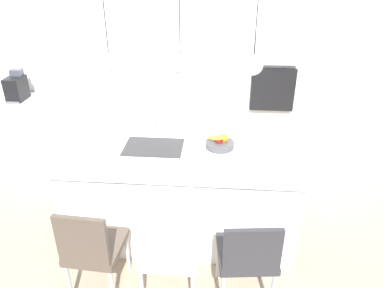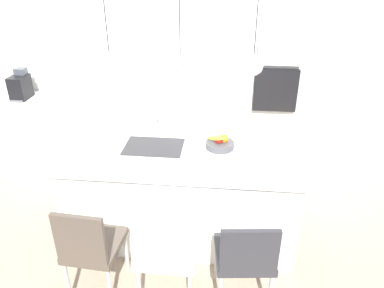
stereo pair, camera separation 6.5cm
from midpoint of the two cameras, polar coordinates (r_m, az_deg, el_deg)
name	(u,v)px [view 2 (the right image)]	position (r m, az deg, el deg)	size (l,w,h in m)	color
floor	(183,226)	(4.07, -0.96, -12.47)	(6.60, 6.60, 0.00)	tan
back_wall	(197,65)	(4.94, 1.23, 12.08)	(6.00, 0.10, 2.60)	white
kitchen_island	(182,189)	(3.78, -1.02, -6.94)	(2.23, 1.09, 0.95)	white
sink_basin	(154,147)	(3.58, -5.36, -0.49)	(0.56, 0.40, 0.02)	#2D2D30
faucet	(157,124)	(3.70, -4.85, 3.07)	(0.02, 0.17, 0.22)	silver
fruit_bowl	(220,143)	(3.53, 4.82, 0.19)	(0.27, 0.27, 0.15)	#4C4C51
side_counter	(21,128)	(5.62, -24.41, 2.21)	(1.10, 0.60, 0.89)	white
coffee_machine	(20,86)	(5.36, -24.50, 8.02)	(0.20, 0.35, 0.38)	black
microwave	(280,51)	(4.84, 13.67, 13.62)	(0.54, 0.08, 0.34)	#9E9EA3
oven	(275,90)	(4.98, 13.04, 8.04)	(0.56, 0.08, 0.56)	black
chair_near	(91,246)	(3.21, -14.69, -14.82)	(0.46, 0.50, 0.91)	brown
chair_middle	(166,252)	(3.08, -3.33, -16.17)	(0.47, 0.47, 0.84)	white
chair_far	(245,256)	(3.05, 8.82, -16.56)	(0.50, 0.49, 0.87)	#333338
pendant_light_left	(110,61)	(3.36, -11.91, 12.29)	(0.17, 0.17, 0.77)	silver
pendant_light_center	(180,63)	(3.23, -1.21, 12.25)	(0.17, 0.17, 0.77)	silver
pendant_light_right	(253,65)	(3.22, 9.95, 11.78)	(0.17, 0.17, 0.77)	silver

